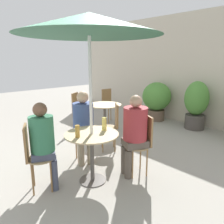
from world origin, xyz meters
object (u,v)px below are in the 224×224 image
beer_glass_0 (104,124)px  bistro_chair_0 (143,139)px  cafe_table_near (92,144)px  seated_person_1 (83,121)px  seated_person_0 (134,129)px  umbrella (89,24)px  potted_plant_1 (196,104)px  bistro_chair_2 (33,152)px  potted_plant_0 (157,99)px  bistro_chair_5 (113,123)px  cafe_table_far (105,111)px  bistro_chair_4 (108,102)px  seated_person_2 (43,139)px  bistro_chair_1 (82,129)px  bistro_chair_3 (78,107)px  beer_glass_1 (77,131)px

beer_glass_0 → bistro_chair_0: bearing=55.5°
cafe_table_near → seated_person_1: size_ratio=0.62×
seated_person_0 → umbrella: (-0.29, -0.59, 1.46)m
seated_person_1 → potted_plant_1: bearing=18.5°
bistro_chair_2 → beer_glass_0: size_ratio=4.85×
seated_person_0 → potted_plant_0: size_ratio=1.13×
bistro_chair_0 → bistro_chair_5: (-0.99, 0.30, 0.00)m
cafe_table_far → bistro_chair_4: (-0.82, 0.85, -0.02)m
cafe_table_near → bistro_chair_4: 3.24m
seated_person_2 → seated_person_1: bearing=-45.0°
bistro_chair_0 → bistro_chair_5: size_ratio=1.00×
potted_plant_0 → bistro_chair_2: bearing=-76.4°
bistro_chair_1 → seated_person_2: (0.44, -0.94, 0.18)m
bistro_chair_1 → seated_person_2: seated_person_2 is taller
cafe_table_far → bistro_chair_3: bistro_chair_3 is taller
bistro_chair_2 → cafe_table_near: bearing=-90.0°
bistro_chair_4 → beer_glass_0: (2.25, -2.11, 0.28)m
bistro_chair_2 → umbrella: umbrella is taller
bistro_chair_3 → seated_person_2: bearing=-163.6°
bistro_chair_0 → beer_glass_0: 0.66m
seated_person_2 → potted_plant_0: seated_person_2 is taller
cafe_table_near → beer_glass_1: size_ratio=4.61×
bistro_chair_0 → potted_plant_1: (-0.52, 2.80, 0.10)m
bistro_chair_0 → potted_plant_1: bearing=126.5°
seated_person_1 → cafe_table_near: bearing=-90.0°
seated_person_1 → seated_person_2: 0.93m
seated_person_1 → bistro_chair_2: bearing=-140.6°
bistro_chair_3 → beer_glass_1: 2.73m
bistro_chair_3 → seated_person_1: size_ratio=0.75×
bistro_chair_5 → potted_plant_0: (-0.73, 2.46, 0.08)m
bistro_chair_2 → bistro_chair_5: bearing=-54.8°
seated_person_1 → potted_plant_0: 3.29m
seated_person_0 → potted_plant_1: size_ratio=1.02×
potted_plant_1 → umbrella: (0.17, -3.52, 1.54)m
cafe_table_far → beer_glass_0: 1.93m
potted_plant_0 → bistro_chair_1: bearing=-78.4°
potted_plant_0 → umbrella: size_ratio=0.48×
bistro_chair_5 → potted_plant_0: size_ratio=0.84×
bistro_chair_1 → beer_glass_0: 0.80m
seated_person_2 → beer_glass_1: 0.47m
bistro_chair_4 → bistro_chair_3: bearing=-172.0°
seated_person_0 → beer_glass_0: bearing=-101.3°
umbrella → cafe_table_near: bearing=68.2°
bistro_chair_2 → potted_plant_0: potted_plant_0 is taller
bistro_chair_1 → seated_person_0: 1.06m
bistro_chair_0 → beer_glass_1: (-0.36, -0.95, 0.27)m
bistro_chair_1 → beer_glass_1: bistro_chair_1 is taller
cafe_table_far → seated_person_2: seated_person_2 is taller
cafe_table_near → potted_plant_0: bearing=111.5°
beer_glass_0 → bistro_chair_3: bearing=154.6°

